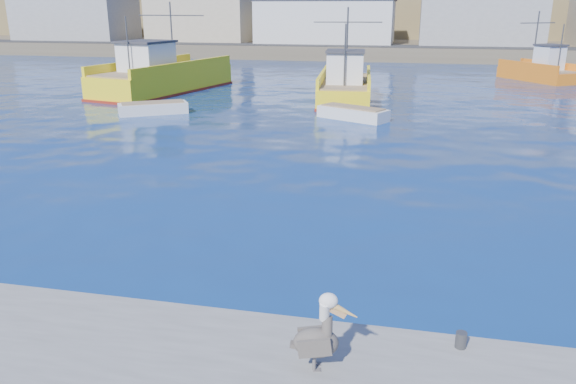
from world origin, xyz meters
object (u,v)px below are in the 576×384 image
object	(u,v)px
trawler_yellow_a	(162,77)
skiff_mid	(353,114)
boat_orange	(540,70)
skiff_left	(153,109)
pelican	(318,336)
trawler_yellow_b	(345,87)

from	to	relation	value
trawler_yellow_a	skiff_mid	xyz separation A→B (m)	(15.61, -8.07, -0.85)
boat_orange	skiff_left	xyz separation A→B (m)	(-26.64, -22.55, -0.70)
skiff_mid	pelican	xyz separation A→B (m)	(2.00, -24.76, 0.80)
skiff_left	skiff_mid	world-z (taller)	skiff_mid
boat_orange	pelican	bearing A→B (deg)	-104.93
trawler_yellow_a	skiff_left	distance (m)	9.53
boat_orange	skiff_mid	bearing A→B (deg)	-123.51
trawler_yellow_a	trawler_yellow_b	distance (m)	14.37
trawler_yellow_a	trawler_yellow_b	xyz separation A→B (m)	(14.33, -1.17, -0.17)
skiff_mid	skiff_left	bearing A→B (deg)	-176.24
trawler_yellow_b	boat_orange	size ratio (longest dim) A/B	1.34
trawler_yellow_b	skiff_left	bearing A→B (deg)	-144.89
boat_orange	skiff_mid	distance (m)	26.09
trawler_yellow_b	trawler_yellow_a	bearing A→B (deg)	175.31
trawler_yellow_b	boat_orange	bearing A→B (deg)	43.43
trawler_yellow_b	skiff_mid	xyz separation A→B (m)	(1.29, -6.90, -0.68)
boat_orange	pelican	xyz separation A→B (m)	(-12.40, -46.50, 0.11)
trawler_yellow_b	skiff_mid	size ratio (longest dim) A/B	2.35
trawler_yellow_a	pelican	xyz separation A→B (m)	(17.61, -32.83, -0.05)
skiff_mid	boat_orange	bearing A→B (deg)	56.49
skiff_mid	pelican	size ratio (longest dim) A/B	3.16
trawler_yellow_b	skiff_left	size ratio (longest dim) A/B	2.43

